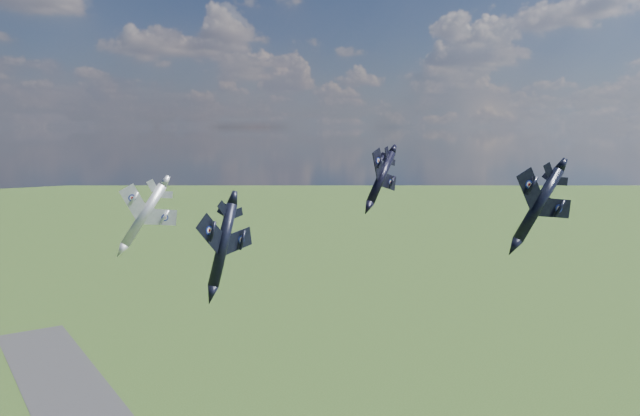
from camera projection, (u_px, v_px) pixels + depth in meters
jet_lead_navy at (223, 245)px, 80.21m from camera, size 15.43×17.78×6.50m
jet_right_navy at (538, 205)px, 72.89m from camera, size 12.37×15.25×7.69m
jet_high_navy at (381, 178)px, 107.90m from camera, size 14.96×17.79×9.59m
jet_left_silver at (144, 215)px, 83.54m from camera, size 10.46×13.77×7.40m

